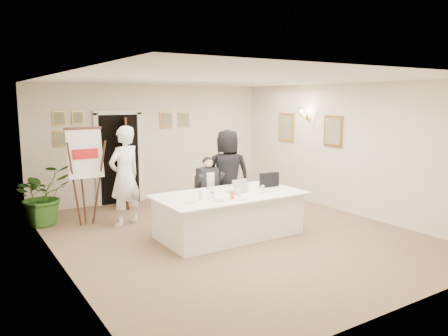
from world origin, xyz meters
The scene contains 28 objects.
floor centered at (0.00, 0.00, 0.00)m, with size 7.00×7.00×0.00m, color brown.
ceiling centered at (0.00, 0.00, 2.80)m, with size 6.00×7.00×0.02m, color white.
wall_back centered at (0.00, 3.50, 1.40)m, with size 6.00×0.10×2.80m, color white.
wall_front centered at (0.00, -3.50, 1.40)m, with size 6.00×0.10×2.80m, color white.
wall_left centered at (-3.00, 0.00, 1.40)m, with size 0.10×7.00×2.80m, color white.
wall_right centered at (3.00, 0.00, 1.40)m, with size 0.10×7.00×2.80m, color white.
doorway centered at (-0.88, 3.32, 1.04)m, with size 1.14×0.86×2.20m.
pictures_back_wall centered at (-0.80, 3.47, 1.85)m, with size 3.40×0.06×0.80m, color gold, non-canonical shape.
pictures_right_wall centered at (2.97, 1.20, 1.75)m, with size 0.06×2.20×0.80m, color gold, non-canonical shape.
wall_sconce centered at (2.90, 1.20, 2.10)m, with size 0.20×0.30×0.24m, color gold, non-canonical shape.
conference_table centered at (-0.08, -0.04, 0.39)m, with size 2.67×1.42×0.78m.
seated_man centered at (0.07, 0.93, 0.67)m, with size 0.57×0.61×1.34m, color black, non-canonical shape.
flip_chart centered at (-2.10, 1.96, 0.88)m, with size 0.66×0.42×1.90m.
standing_man centered at (-1.43, 1.60, 0.98)m, with size 0.71×0.47×1.96m, color white.
standing_woman centered at (0.50, 0.90, 0.93)m, with size 0.91×0.59×1.86m, color black.
potted_palm centered at (-2.80, 2.50, 0.60)m, with size 1.09×0.94×1.21m, color #2E6120.
laptop centered at (0.11, 0.00, 0.91)m, with size 0.35×0.36×0.28m, color #B7BABC, non-canonical shape.
laptop_bag centered at (0.92, 0.06, 0.91)m, with size 0.40×0.11×0.28m, color black.
paper_stack centered at (0.69, -0.26, 0.79)m, with size 0.28×0.20×0.03m, color white.
plate_left centered at (-1.01, -0.31, 0.78)m, with size 0.20×0.20×0.01m, color white.
plate_mid centered at (-0.55, -0.43, 0.78)m, with size 0.21×0.21×0.01m, color white.
plate_near centered at (-0.14, -0.55, 0.78)m, with size 0.22×0.22×0.01m, color white.
glass_a centered at (-0.74, -0.18, 0.84)m, with size 0.07×0.07×0.14m, color silver.
glass_b centered at (-0.08, -0.34, 0.84)m, with size 0.07×0.07×0.14m, color silver.
glass_c centered at (0.47, -0.31, 0.84)m, with size 0.07×0.07×0.14m, color silver.
glass_d centered at (-0.35, 0.10, 0.84)m, with size 0.06×0.06×0.14m, color silver.
oj_glass centered at (-0.28, -0.44, 0.84)m, with size 0.07×0.07×0.13m, color orange.
steel_jug centered at (-0.54, -0.20, 0.83)m, with size 0.09×0.09×0.11m, color silver.
Camera 1 is at (-4.30, -6.48, 2.47)m, focal length 35.00 mm.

